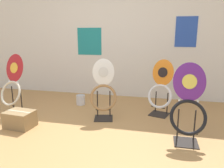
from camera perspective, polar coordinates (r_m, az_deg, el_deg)
ground_plane at (r=2.66m, az=-13.11°, el=-16.28°), size 14.00×14.00×0.00m
wall_back at (r=4.50m, az=-0.70°, el=13.30°), size 8.00×0.07×2.60m
toilet_seat_display_white_plain at (r=3.30m, az=-2.28°, el=-2.11°), size 0.43×0.33×0.92m
toilet_seat_display_orange_sun at (r=3.55m, az=12.61°, el=-1.51°), size 0.43×0.36×0.89m
toilet_seat_display_purple_note at (r=2.73m, az=19.31°, el=-5.88°), size 0.42×0.34×0.96m
toilet_seat_display_crimson_swirl at (r=3.87m, az=-24.59°, el=-0.54°), size 0.44×0.37×0.97m
paint_can at (r=4.08m, az=-8.19°, el=-4.02°), size 0.16×0.16×0.18m
storage_box at (r=3.36m, az=-22.92°, el=-8.46°), size 0.41×0.32×0.23m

